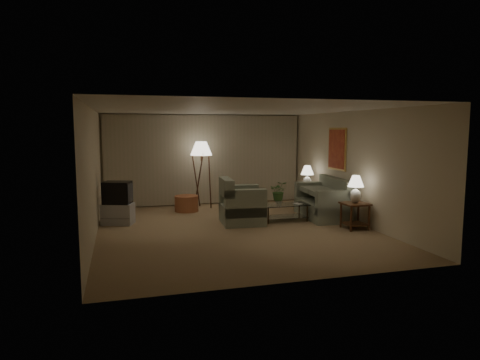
% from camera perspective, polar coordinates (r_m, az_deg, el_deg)
% --- Properties ---
extents(ground, '(7.00, 7.00, 0.00)m').
position_cam_1_polar(ground, '(9.79, -0.72, -6.58)').
color(ground, '#9D8256').
rests_on(ground, ground).
extents(room_shell, '(6.04, 7.02, 2.72)m').
position_cam_1_polar(room_shell, '(11.00, -2.66, 4.11)').
color(room_shell, beige).
rests_on(room_shell, ground).
extents(sofa, '(1.99, 1.25, 0.81)m').
position_cam_1_polar(sofa, '(11.18, 10.88, -2.89)').
color(sofa, gray).
rests_on(sofa, ground).
extents(armchair, '(1.19, 1.14, 0.87)m').
position_cam_1_polar(armchair, '(10.31, 0.28, -3.41)').
color(armchair, gray).
rests_on(armchair, ground).
extents(side_table_near, '(0.55, 0.55, 0.60)m').
position_cam_1_polar(side_table_near, '(10.09, 15.08, -4.01)').
color(side_table_near, '#3B2010').
rests_on(side_table_near, ground).
extents(side_table_far, '(0.54, 0.45, 0.60)m').
position_cam_1_polar(side_table_far, '(12.36, 8.91, -1.92)').
color(side_table_far, '#3B2010').
rests_on(side_table_far, ground).
extents(table_lamp_near, '(0.36, 0.36, 0.63)m').
position_cam_1_polar(table_lamp_near, '(10.00, 15.18, -0.88)').
color(table_lamp_near, silver).
rests_on(table_lamp_near, side_table_near).
extents(table_lamp_far, '(0.37, 0.37, 0.63)m').
position_cam_1_polar(table_lamp_far, '(12.29, 8.96, 0.71)').
color(table_lamp_far, silver).
rests_on(table_lamp_far, side_table_far).
extents(coffee_table, '(1.16, 0.63, 0.41)m').
position_cam_1_polar(coffee_table, '(10.68, 5.94, -3.95)').
color(coffee_table, silver).
rests_on(coffee_table, ground).
extents(tv_cabinet, '(0.98, 0.87, 0.50)m').
position_cam_1_polar(tv_cabinet, '(10.65, -15.95, -4.36)').
color(tv_cabinet, '#A09FA2').
rests_on(tv_cabinet, ground).
extents(crt_tv, '(0.88, 0.81, 0.53)m').
position_cam_1_polar(crt_tv, '(10.57, -16.05, -1.62)').
color(crt_tv, black).
rests_on(crt_tv, tv_cabinet).
extents(floor_lamp, '(0.62, 0.62, 1.91)m').
position_cam_1_polar(floor_lamp, '(12.29, -5.17, 0.88)').
color(floor_lamp, '#3B2010').
rests_on(floor_lamp, ground).
extents(ottoman, '(0.75, 0.75, 0.43)m').
position_cam_1_polar(ottoman, '(11.93, -7.15, -3.12)').
color(ottoman, '#9C5A34').
rests_on(ottoman, ground).
extents(vase, '(0.18, 0.18, 0.17)m').
position_cam_1_polar(vase, '(10.59, 5.20, -2.82)').
color(vase, white).
rests_on(vase, coffee_table).
extents(flowers, '(0.53, 0.49, 0.48)m').
position_cam_1_polar(flowers, '(10.54, 5.22, -1.09)').
color(flowers, '#427232').
rests_on(flowers, vase).
extents(book, '(0.22, 0.26, 0.02)m').
position_cam_1_polar(book, '(10.66, 7.40, -3.20)').
color(book, olive).
rests_on(book, coffee_table).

